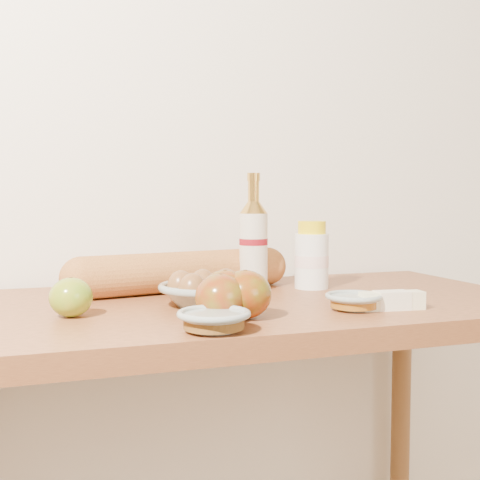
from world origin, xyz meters
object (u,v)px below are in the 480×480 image
at_px(bourbon_bottle, 253,243).
at_px(baguette, 182,272).
at_px(table, 235,363).
at_px(cream_bottle, 312,257).
at_px(egg_bowl, 207,291).

relative_size(bourbon_bottle, baguette, 0.49).
relative_size(table, bourbon_bottle, 4.75).
distance_m(table, bourbon_bottle, 0.27).
relative_size(bourbon_bottle, cream_bottle, 1.70).
bearing_deg(bourbon_bottle, cream_bottle, -18.82).
bearing_deg(baguette, cream_bottle, -19.53).
distance_m(table, baguette, 0.23).
height_order(table, baguette, baguette).
bearing_deg(table, cream_bottle, 24.94).
bearing_deg(cream_bottle, bourbon_bottle, 178.71).
bearing_deg(table, bourbon_bottle, 55.74).
relative_size(cream_bottle, egg_bowl, 0.79).
xyz_separation_m(bourbon_bottle, baguette, (-0.15, 0.02, -0.06)).
xyz_separation_m(bourbon_bottle, cream_bottle, (0.13, -0.02, -0.03)).
distance_m(cream_bottle, egg_bowl, 0.31).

